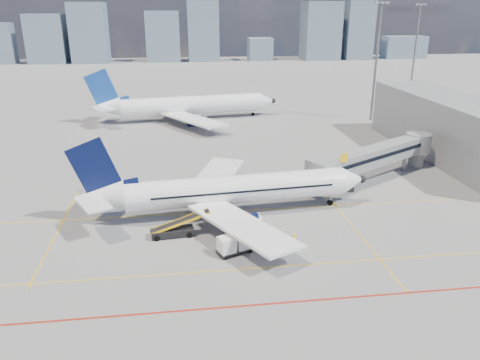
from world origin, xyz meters
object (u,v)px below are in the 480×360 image
Objects in this scene: baggage_tug at (271,239)px; ramp_worker at (295,242)px; main_aircraft at (226,190)px; belt_loader at (174,230)px; cargo_dolly at (235,244)px; second_aircraft at (185,106)px.

baggage_tug is 2.62m from ramp_worker.
main_aircraft is at bearing 90.58° from baggage_tug.
main_aircraft is 14.75× the size of baggage_tug.
belt_loader is 3.73× the size of ramp_worker.
cargo_dolly is at bearing 171.99° from baggage_tug.
second_aircraft is at bearing 72.88° from baggage_tug.
second_aircraft is at bearing 89.23° from main_aircraft.
main_aircraft reaches higher than baggage_tug.
ramp_worker is (6.38, -0.03, -0.19)m from cargo_dolly.
belt_loader reaches higher than baggage_tug.
second_aircraft reaches higher than baggage_tug.
second_aircraft is (-3.79, 53.85, -0.01)m from main_aircraft.
main_aircraft is 9.00× the size of cargo_dolly.
cargo_dolly reaches higher than baggage_tug.
main_aircraft reaches higher than belt_loader.
baggage_tug is at bearing -70.02° from main_aircraft.
ramp_worker is at bearing -62.11° from main_aircraft.
baggage_tug is at bearing -91.22° from second_aircraft.
baggage_tug is 4.25m from cargo_dolly.
ramp_worker is at bearing -89.30° from second_aircraft.
cargo_dolly is at bearing 96.08° from ramp_worker.
ramp_worker is (6.27, -9.78, -2.31)m from main_aircraft.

